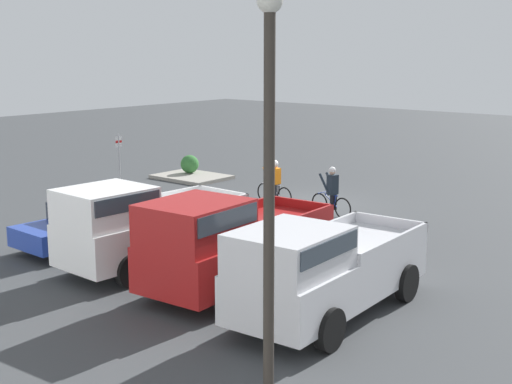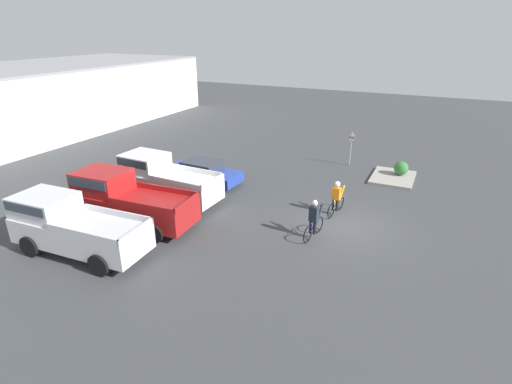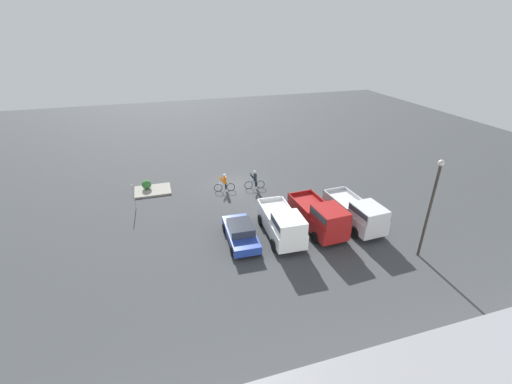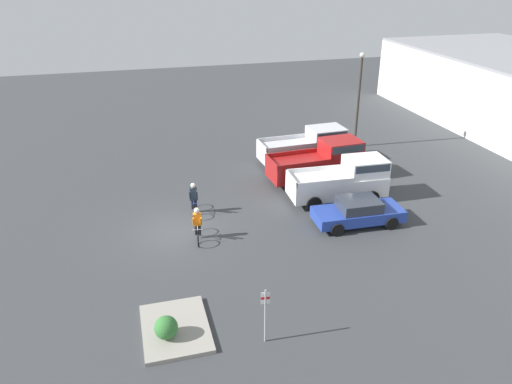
# 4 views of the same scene
# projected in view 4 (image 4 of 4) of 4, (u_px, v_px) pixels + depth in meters

# --- Properties ---
(ground_plane) EXTENTS (80.00, 80.00, 0.00)m
(ground_plane) POSITION_uv_depth(u_px,v_px,m) (179.00, 230.00, 24.14)
(ground_plane) COLOR #383A3D
(pickup_truck_0) EXTENTS (2.39, 5.58, 2.21)m
(pickup_truck_0) POSITION_uv_depth(u_px,v_px,m) (309.00, 145.00, 31.72)
(pickup_truck_0) COLOR silver
(pickup_truck_0) RESTS_ON ground_plane
(pickup_truck_1) EXTENTS (2.48, 5.57, 2.34)m
(pickup_truck_1) POSITION_uv_depth(u_px,v_px,m) (322.00, 161.00, 29.21)
(pickup_truck_1) COLOR maroon
(pickup_truck_1) RESTS_ON ground_plane
(pickup_truck_2) EXTENTS (2.33, 5.27, 2.29)m
(pickup_truck_2) POSITION_uv_depth(u_px,v_px,m) (345.00, 179.00, 26.76)
(pickup_truck_2) COLOR white
(pickup_truck_2) RESTS_ON ground_plane
(sedan_0) EXTENTS (2.07, 4.43, 1.34)m
(sedan_0) POSITION_uv_depth(u_px,v_px,m) (358.00, 212.00, 24.42)
(sedan_0) COLOR #233D9E
(sedan_0) RESTS_ON ground_plane
(cyclist_0) EXTENTS (1.82, 0.52, 1.66)m
(cyclist_0) POSITION_uv_depth(u_px,v_px,m) (197.00, 224.00, 23.01)
(cyclist_0) COLOR black
(cyclist_0) RESTS_ON ground_plane
(cyclist_1) EXTENTS (1.79, 0.52, 1.73)m
(cyclist_1) POSITION_uv_depth(u_px,v_px,m) (194.00, 198.00, 25.39)
(cyclist_1) COLOR black
(cyclist_1) RESTS_ON ground_plane
(fire_lane_sign) EXTENTS (0.06, 0.30, 2.14)m
(fire_lane_sign) POSITION_uv_depth(u_px,v_px,m) (265.00, 311.00, 16.59)
(fire_lane_sign) COLOR #9E9EA3
(fire_lane_sign) RESTS_ON ground_plane
(lamppost) EXTENTS (0.36, 0.36, 6.44)m
(lamppost) POSITION_uv_depth(u_px,v_px,m) (359.00, 93.00, 33.28)
(lamppost) COLOR #2D2823
(lamppost) RESTS_ON ground_plane
(curb_island) EXTENTS (3.06, 2.33, 0.15)m
(curb_island) POSITION_uv_depth(u_px,v_px,m) (176.00, 328.00, 17.62)
(curb_island) COLOR gray
(curb_island) RESTS_ON ground_plane
(shrub) EXTENTS (0.81, 0.81, 0.81)m
(shrub) POSITION_uv_depth(u_px,v_px,m) (166.00, 328.00, 16.94)
(shrub) COLOR #337033
(shrub) RESTS_ON curb_island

